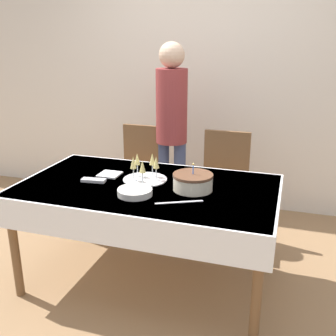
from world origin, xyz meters
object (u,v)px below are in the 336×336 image
champagne_tray (145,169)px  plate_stack_main (135,192)px  dining_chair_far_left (140,174)px  birthday_cake (193,182)px  dining_chair_far_right (224,183)px  person_standing (172,120)px

champagne_tray → plate_stack_main: 0.29m
dining_chair_far_left → plate_stack_main: 1.12m
birthday_cake → dining_chair_far_right: bearing=85.0°
birthday_cake → champagne_tray: birthday_cake is taller
dining_chair_far_right → plate_stack_main: (-0.40, -1.02, 0.25)m
dining_chair_far_left → dining_chair_far_right: same height
birthday_cake → champagne_tray: 0.38m
plate_stack_main → dining_chair_far_left: bearing=110.2°
plate_stack_main → person_standing: bearing=95.5°
plate_stack_main → dining_chair_far_right: bearing=68.5°
dining_chair_far_left → plate_stack_main: (0.38, -1.02, 0.25)m
birthday_cake → dining_chair_far_left: bearing=130.8°
dining_chair_far_right → plate_stack_main: bearing=-111.5°
birthday_cake → plate_stack_main: size_ratio=1.18×
dining_chair_far_left → birthday_cake: (0.71, -0.82, 0.29)m
dining_chair_far_left → champagne_tray: 0.87m
champagne_tray → dining_chair_far_right: bearing=58.9°
dining_chair_far_left → plate_stack_main: bearing=-69.8°
dining_chair_far_right → dining_chair_far_left: bearing=-180.0°
dining_chair_far_left → champagne_tray: (0.33, -0.74, 0.31)m
dining_chair_far_left → person_standing: (0.27, 0.13, 0.50)m
dining_chair_far_left → champagne_tray: dining_chair_far_left is taller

